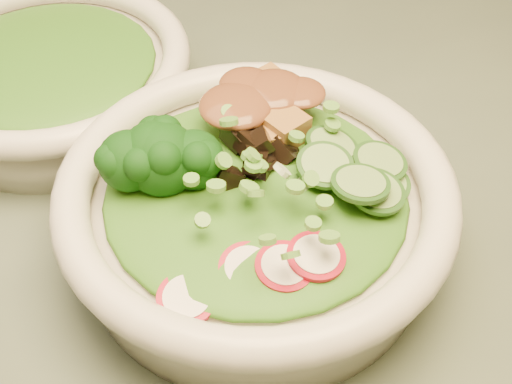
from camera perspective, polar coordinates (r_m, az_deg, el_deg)
name	(u,v)px	position (r m, az deg, el deg)	size (l,w,h in m)	color
dining_table	(197,341)	(0.65, -4.73, -11.79)	(1.20, 0.80, 0.75)	black
salad_bowl	(256,212)	(0.53, 0.00, -1.57)	(0.29, 0.29, 0.08)	silver
side_bowl	(52,77)	(0.69, -16.03, 8.85)	(0.26, 0.26, 0.07)	silver
lettuce_bed	(256,191)	(0.51, 0.00, 0.08)	(0.22, 0.22, 0.03)	#245A12
side_lettuce	(47,59)	(0.68, -16.36, 10.14)	(0.17, 0.17, 0.02)	#245A12
broccoli_florets	(159,179)	(0.50, -7.76, 1.04)	(0.09, 0.08, 0.05)	black
radish_slices	(266,266)	(0.46, 0.80, -5.91)	(0.12, 0.04, 0.02)	#A30C21
cucumber_slices	(356,176)	(0.51, 7.97, 1.28)	(0.08, 0.08, 0.04)	#82A55B
mushroom_heap	(255,163)	(0.51, -0.07, 2.36)	(0.08, 0.08, 0.04)	black
tofu_cubes	(254,115)	(0.55, -0.14, 6.15)	(0.10, 0.07, 0.04)	#966132
peanut_sauce	(254,101)	(0.54, -0.14, 7.29)	(0.08, 0.06, 0.02)	brown
scallion_garnish	(256,164)	(0.49, 0.00, 2.22)	(0.21, 0.21, 0.03)	#5E9F38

